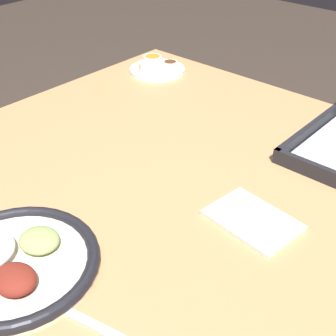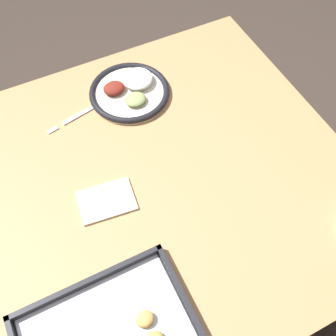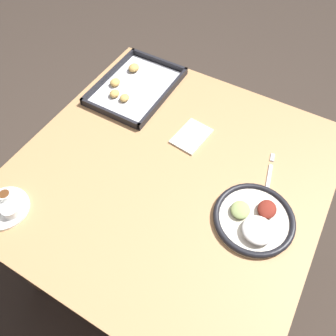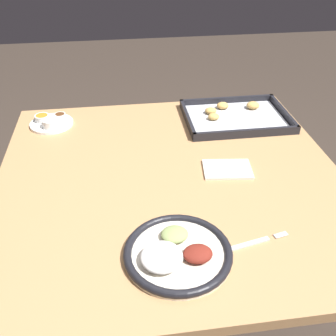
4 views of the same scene
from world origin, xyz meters
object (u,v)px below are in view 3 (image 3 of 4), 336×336
at_px(dinner_plate, 254,219).
at_px(napkin, 191,136).
at_px(baking_tray, 135,87).
at_px(fork, 269,178).
at_px(saucer_plate, 4,208).

height_order(dinner_plate, napkin, dinner_plate).
height_order(dinner_plate, baking_tray, dinner_plate).
bearing_deg(dinner_plate, napkin, 57.39).
height_order(fork, baking_tray, baking_tray).
bearing_deg(napkin, dinner_plate, -122.61).
distance_m(saucer_plate, baking_tray, 0.68).
relative_size(baking_tray, napkin, 2.44).
xyz_separation_m(fork, baking_tray, (0.15, 0.64, 0.01)).
relative_size(dinner_plate, napkin, 1.62).
bearing_deg(baking_tray, napkin, -109.67).
distance_m(dinner_plate, saucer_plate, 0.79).
relative_size(dinner_plate, fork, 1.29).
xyz_separation_m(saucer_plate, napkin, (0.57, -0.37, -0.01)).
distance_m(dinner_plate, fork, 0.18).
distance_m(baking_tray, napkin, 0.35).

